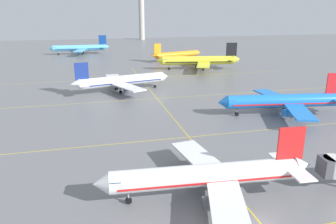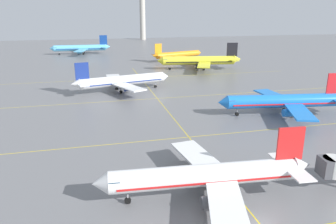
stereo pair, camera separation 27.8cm
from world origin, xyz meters
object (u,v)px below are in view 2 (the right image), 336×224
object	(u,v)px
airliner_front_gate	(208,175)
airliner_far_right_stand	(177,55)
airliner_distant_taxiway	(81,48)
airliner_second_row	(284,101)
airliner_far_left_stand	(200,61)
airliner_third_row	(122,81)
control_tower	(142,12)

from	to	relation	value
airliner_front_gate	airliner_far_right_stand	xyz separation A→B (m)	(32.75, 137.11, -0.19)
airliner_front_gate	airliner_distant_taxiway	world-z (taller)	airliner_distant_taxiway
airliner_far_right_stand	airliner_distant_taxiway	bearing A→B (deg)	142.12
airliner_second_row	airliner_far_left_stand	xyz separation A→B (m)	(0.80, 73.02, 0.43)
airliner_second_row	airliner_third_row	size ratio (longest dim) A/B	1.02
airliner_second_row	airliner_far_left_stand	bearing A→B (deg)	89.37
airliner_distant_taxiway	airliner_far_right_stand	bearing A→B (deg)	-37.88
airliner_distant_taxiway	control_tower	bearing A→B (deg)	59.63
airliner_front_gate	airliner_far_right_stand	bearing A→B (deg)	76.56
airliner_third_row	airliner_far_left_stand	size ratio (longest dim) A/B	0.88
airliner_distant_taxiway	control_tower	size ratio (longest dim) A/B	0.85
airliner_second_row	airliner_far_right_stand	xyz separation A→B (m)	(-2.13, 102.90, -0.42)
airliner_far_left_stand	airliner_distant_taxiway	xyz separation A→B (m)	(-56.14, 71.28, -0.27)
airliner_front_gate	control_tower	world-z (taller)	control_tower
airliner_distant_taxiway	airliner_front_gate	bearing A→B (deg)	-83.46
airliner_second_row	airliner_far_right_stand	world-z (taller)	airliner_second_row
airliner_second_row	airliner_distant_taxiway	bearing A→B (deg)	110.98
airliner_second_row	airliner_distant_taxiway	distance (m)	154.55
airliner_far_left_stand	control_tower	xyz separation A→B (m)	(0.64, 168.17, 21.29)
airliner_third_row	airliner_distant_taxiway	size ratio (longest dim) A/B	0.94
airliner_front_gate	airliner_third_row	xyz separation A→B (m)	(-5.37, 71.86, 0.16)
airliner_second_row	airliner_front_gate	bearing A→B (deg)	-135.57
airliner_front_gate	control_tower	xyz separation A→B (m)	(36.32, 275.39, 21.96)
airliner_second_row	airliner_third_row	bearing A→B (deg)	136.91
airliner_far_left_stand	control_tower	world-z (taller)	control_tower
airliner_front_gate	airliner_far_left_stand	bearing A→B (deg)	71.59
airliner_third_row	airliner_far_left_stand	distance (m)	54.19
airliner_far_right_stand	airliner_second_row	bearing A→B (deg)	-88.81
airliner_second_row	control_tower	size ratio (longest dim) A/B	0.82
control_tower	airliner_third_row	bearing A→B (deg)	-101.58
airliner_front_gate	airliner_far_left_stand	xyz separation A→B (m)	(35.68, 107.22, 0.66)
airliner_far_right_stand	control_tower	distance (m)	140.09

